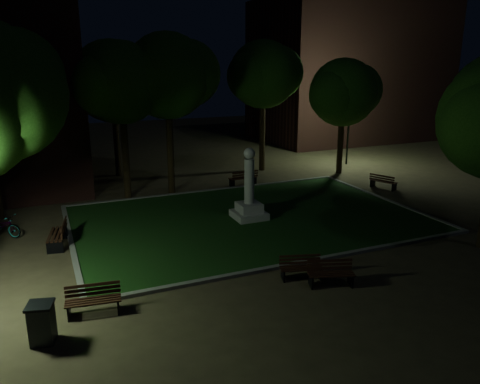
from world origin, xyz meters
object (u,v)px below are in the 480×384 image
object	(u,v)px
bench_near_right	(331,274)
bench_right_side	(383,182)
bench_left_side	(59,235)
bench_far_side	(244,179)
bench_near_left	(301,268)
trash_bin	(42,323)
bench_west_near	(93,301)
monument	(249,199)
bicycle	(2,226)

from	to	relation	value
bench_near_right	bench_right_side	xyz separation A→B (m)	(9.31, 8.70, 0.01)
bench_left_side	bench_far_side	bearing A→B (deg)	127.88
bench_near_left	bench_near_right	distance (m)	1.01
bench_near_left	trash_bin	bearing A→B (deg)	-158.95
bench_west_near	trash_bin	distance (m)	1.65
monument	bench_near_left	distance (m)	6.14
bench_right_side	bicycle	bearing A→B (deg)	66.64
bench_right_side	bench_far_side	bearing A→B (deg)	39.13
bicycle	bench_right_side	bearing A→B (deg)	-52.65
bench_right_side	bicycle	distance (m)	19.14
bench_far_side	monument	bearing A→B (deg)	63.61
monument	bench_west_near	bearing A→B (deg)	-142.52
bench_near_left	bicycle	bearing A→B (deg)	155.64
trash_bin	bench_right_side	bearing A→B (deg)	25.46
bench_left_side	bench_right_side	distance (m)	17.16
monument	bench_far_side	world-z (taller)	monument
bench_near_right	bench_left_side	bearing A→B (deg)	157.23
monument	bench_west_near	distance (m)	9.33
bench_near_left	trash_bin	distance (m)	7.88
bench_near_left	bench_left_side	size ratio (longest dim) A/B	0.82
bench_near_right	bicycle	bearing A→B (deg)	156.85
bench_near_left	bench_right_side	world-z (taller)	bench_right_side
bench_near_left	bicycle	size ratio (longest dim) A/B	0.83
bench_far_side	trash_bin	world-z (taller)	trash_bin
bench_near_left	bench_far_side	distance (m)	11.96
bench_left_side	bench_near_left	bearing A→B (deg)	59.10
bicycle	monument	bearing A→B (deg)	-63.52
bench_far_side	bicycle	xyz separation A→B (m)	(-12.24, -3.50, 0.04)
trash_bin	bicycle	bearing A→B (deg)	98.86
bench_west_near	bench_left_side	xyz separation A→B (m)	(-0.63, 5.74, 0.05)
bench_far_side	bench_right_side	bearing A→B (deg)	146.87
bench_west_near	bench_right_side	size ratio (longest dim) A/B	1.01
monument	bench_near_right	size ratio (longest dim) A/B	2.07
bench_left_side	trash_bin	distance (m)	6.72
bench_near_right	trash_bin	distance (m)	8.48
monument	trash_bin	bearing A→B (deg)	-142.86
bench_near_left	trash_bin	world-z (taller)	trash_bin
bench_near_right	bench_west_near	size ratio (longest dim) A/B	0.98
bench_near_left	bench_right_side	distance (m)	12.69
bench_left_side	bicycle	world-z (taller)	bench_left_side
monument	bench_near_left	world-z (taller)	monument
bench_right_side	bicycle	world-z (taller)	bicycle
bench_near_right	bench_west_near	bearing A→B (deg)	-170.45
bench_far_side	bicycle	size ratio (longest dim) A/B	0.96
trash_bin	bench_left_side	bearing A→B (deg)	83.87
bench_near_right	bench_far_side	size ratio (longest dim) A/B	0.92
bench_near_right	bench_right_side	bearing A→B (deg)	62.01
trash_bin	bicycle	world-z (taller)	trash_bin
monument	bench_near_right	bearing A→B (deg)	-92.17
monument	bench_right_side	bearing A→B (deg)	11.58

